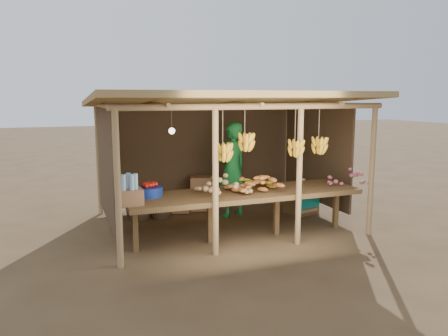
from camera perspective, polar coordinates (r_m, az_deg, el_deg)
name	(u,v)px	position (r m, az deg, el deg)	size (l,w,h in m)	color
ground	(224,223)	(8.25, 0.00, -7.22)	(60.00, 60.00, 0.00)	brown
stall_structure	(226,121)	(7.89, 0.33, 6.15)	(4.70, 3.50, 2.43)	#A58155
counter	(244,195)	(7.21, 2.67, -3.58)	(3.90, 1.05, 0.80)	brown
potato_heap	(223,183)	(6.96, -0.16, -2.00)	(0.89, 0.54, 0.36)	tan
sweet_potato_heap	(259,180)	(7.23, 4.55, -1.63)	(0.91, 0.55, 0.36)	#B96D2F
onion_heap	(347,175)	(7.98, 15.72, -0.92)	(0.78, 0.47, 0.36)	#B95A68
banana_pile	(253,178)	(7.49, 3.85, -1.27)	(0.57, 0.34, 0.35)	yellow
tomato_basin	(149,191)	(6.93, -9.79, -2.93)	(0.43, 0.43, 0.22)	navy
bottle_box	(130,193)	(6.42, -12.24, -3.20)	(0.37, 0.30, 0.46)	#8D613F
vendor	(232,170)	(8.55, 1.07, -0.20)	(0.68, 0.45, 1.87)	#1A7932
tarp_crate	(301,199)	(9.01, 10.08, -3.95)	(0.73, 0.67, 0.74)	brown
carton_stack	(194,197)	(9.04, -3.98, -3.75)	(1.01, 0.48, 0.69)	#8D613F
burlap_sacks	(149,205)	(8.57, -9.72, -4.82)	(0.89, 0.47, 0.63)	#4D3824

